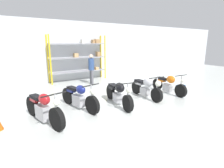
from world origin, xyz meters
TOP-DOWN VIEW (x-y plane):
  - ground_plane at (0.00, 0.00)m, footprint 30.00×30.00m
  - back_wall at (0.00, 5.24)m, footprint 30.00×0.08m
  - shelving_rack at (0.63, 4.88)m, footprint 3.56×0.63m
  - motorcycle_red at (-2.76, -0.16)m, footprint 0.87×2.11m
  - motorcycle_blue at (-1.45, 0.29)m, footprint 0.79×2.08m
  - motorcycle_black at (-0.05, -0.13)m, footprint 0.73×2.11m
  - motorcycle_silver at (1.45, -0.04)m, footprint 0.75×1.96m
  - motorcycle_orange at (2.80, -0.09)m, footprint 0.70×2.01m
  - person_browsing at (0.62, 3.52)m, footprint 0.33×0.33m
  - toolbox at (3.69, -0.12)m, footprint 0.44×0.26m

SIDE VIEW (x-z plane):
  - ground_plane at x=0.00m, z-range 0.00..0.00m
  - toolbox at x=3.69m, z-range 0.00..0.28m
  - motorcycle_orange at x=2.80m, z-range -0.06..0.91m
  - motorcycle_red at x=-2.76m, z-range -0.08..0.94m
  - motorcycle_blue at x=-1.45m, z-range -0.07..0.93m
  - motorcycle_black at x=-0.05m, z-range -0.05..0.95m
  - motorcycle_silver at x=1.45m, z-range -0.04..0.97m
  - person_browsing at x=0.62m, z-range 0.15..1.83m
  - shelving_rack at x=0.63m, z-range 0.10..2.87m
  - back_wall at x=0.00m, z-range 0.00..3.60m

